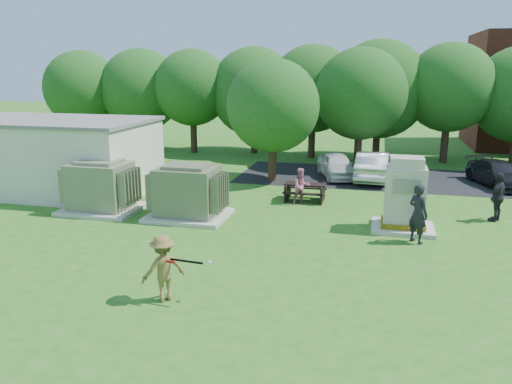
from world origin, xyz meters
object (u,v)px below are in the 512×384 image
(person_walking_right, at_px, (498,197))
(car_white, at_px, (337,165))
(transformer_left, at_px, (101,187))
(picnic_table, at_px, (305,190))
(batter, at_px, (163,268))
(car_dark, at_px, (498,174))
(car_silver_a, at_px, (373,166))
(transformer_right, at_px, (188,193))
(person_by_generator, at_px, (418,214))
(person_at_picnic, at_px, (301,186))
(generator_cabinet, at_px, (404,198))

(person_walking_right, relative_size, car_white, 0.49)
(transformer_left, distance_m, picnic_table, 8.48)
(transformer_left, height_order, batter, transformer_left)
(transformer_left, relative_size, car_dark, 0.73)
(batter, distance_m, person_walking_right, 13.08)
(person_walking_right, bearing_deg, batter, -11.86)
(person_walking_right, bearing_deg, car_silver_a, -108.49)
(batter, height_order, car_dark, batter)
(transformer_right, bearing_deg, car_white, 60.24)
(transformer_right, bearing_deg, person_walking_right, 11.73)
(picnic_table, relative_size, person_walking_right, 0.95)
(transformer_right, xyz_separation_m, person_by_generator, (8.34, -0.84, 0.02))
(person_walking_right, relative_size, car_dark, 0.45)
(person_at_picnic, bearing_deg, picnic_table, 52.30)
(picnic_table, bearing_deg, car_dark, 29.85)
(person_at_picnic, xyz_separation_m, car_dark, (8.76, 5.57, -0.17))
(car_white, bearing_deg, person_by_generator, -88.29)
(person_by_generator, bearing_deg, generator_cabinet, -28.39)
(transformer_left, xyz_separation_m, car_white, (8.59, 8.56, -0.33))
(person_by_generator, height_order, person_walking_right, person_by_generator)
(transformer_right, relative_size, picnic_table, 1.70)
(generator_cabinet, relative_size, person_by_generator, 1.32)
(transformer_right, height_order, person_by_generator, transformer_right)
(car_dark, bearing_deg, picnic_table, -168.74)
(transformer_right, height_order, person_walking_right, transformer_right)
(car_silver_a, bearing_deg, person_at_picnic, 65.03)
(person_walking_right, distance_m, car_white, 8.98)
(batter, bearing_deg, person_by_generator, 178.98)
(transformer_right, distance_m, person_walking_right, 11.63)
(transformer_left, height_order, car_white, transformer_left)
(transformer_right, distance_m, batter, 7.03)
(transformer_right, xyz_separation_m, batter, (2.00, -6.73, -0.12))
(transformer_left, height_order, person_at_picnic, transformer_left)
(generator_cabinet, xyz_separation_m, car_silver_a, (-1.23, 8.01, -0.41))
(car_dark, bearing_deg, person_at_picnic, -166.15)
(transformer_right, bearing_deg, person_by_generator, -5.73)
(transformer_right, distance_m, generator_cabinet, 7.96)
(batter, bearing_deg, car_dark, -168.89)
(picnic_table, distance_m, batter, 10.49)
(picnic_table, height_order, car_silver_a, car_silver_a)
(transformer_left, bearing_deg, batter, -49.76)
(generator_cabinet, bearing_deg, transformer_left, -177.82)
(transformer_left, distance_m, car_silver_a, 13.42)
(picnic_table, distance_m, person_by_generator, 6.21)
(person_walking_right, height_order, car_dark, person_walking_right)
(batter, bearing_deg, generator_cabinet, -173.62)
(generator_cabinet, relative_size, car_dark, 0.64)
(transformer_left, relative_size, picnic_table, 1.70)
(car_white, bearing_deg, car_silver_a, -21.74)
(picnic_table, bearing_deg, batter, -100.89)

